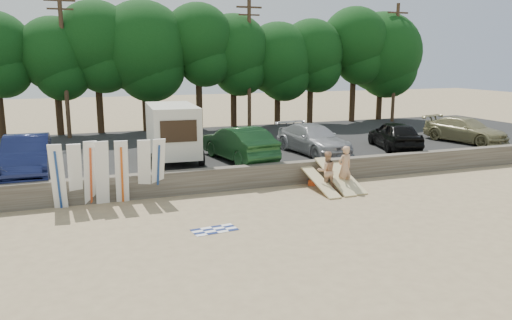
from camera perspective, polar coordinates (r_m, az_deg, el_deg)
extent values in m
plane|color=tan|center=(20.50, 9.02, -4.48)|extent=(120.00, 120.00, 0.00)
cube|color=#6B6356|center=(22.95, 5.41, -1.37)|extent=(44.00, 0.50, 1.00)
cube|color=#282828|center=(29.77, -0.84, 1.38)|extent=(44.00, 14.50, 0.70)
cylinder|color=#382616|center=(35.12, -27.20, 5.29)|extent=(0.44, 0.44, 3.71)
cylinder|color=#382616|center=(34.89, -21.59, 5.56)|extent=(0.44, 0.44, 3.51)
sphere|color=#154B17|center=(34.74, -22.02, 11.18)|extent=(4.70, 4.70, 4.70)
cylinder|color=#382616|center=(34.90, -17.45, 6.29)|extent=(0.44, 0.44, 4.05)
sphere|color=#154B17|center=(34.79, -17.85, 12.80)|extent=(5.25, 5.25, 5.25)
cylinder|color=#382616|center=(35.06, -12.52, 6.36)|extent=(0.44, 0.44, 3.79)
sphere|color=#154B17|center=(34.93, -12.79, 12.42)|extent=(6.21, 6.21, 6.21)
cylinder|color=#382616|center=(35.36, -6.51, 6.93)|extent=(0.44, 0.44, 4.20)
sphere|color=#154B17|center=(35.27, -6.67, 13.59)|extent=(4.88, 4.88, 4.88)
cylinder|color=#382616|center=(36.59, -2.58, 6.73)|extent=(0.44, 0.44, 3.67)
sphere|color=#154B17|center=(36.47, -2.63, 12.36)|extent=(5.23, 5.23, 5.23)
cylinder|color=#382616|center=(37.80, 2.46, 6.60)|extent=(0.44, 0.44, 3.30)
sphere|color=#154B17|center=(37.66, 2.51, 11.50)|extent=(5.35, 5.35, 5.35)
cylinder|color=#382616|center=(38.62, 6.20, 6.91)|extent=(0.44, 0.44, 3.65)
sphere|color=#154B17|center=(38.50, 6.32, 12.22)|extent=(4.85, 4.85, 4.85)
cylinder|color=#382616|center=(40.23, 10.97, 7.36)|extent=(0.44, 0.44, 4.22)
sphere|color=#154B17|center=(40.15, 11.20, 13.24)|extent=(5.15, 5.15, 5.15)
cylinder|color=#382616|center=(42.08, 13.92, 7.01)|extent=(0.44, 0.44, 3.63)
sphere|color=#154B17|center=(41.97, 14.16, 11.85)|extent=(6.35, 6.35, 6.35)
cylinder|color=#473321|center=(33.14, -21.06, 10.09)|extent=(0.26, 0.26, 9.00)
cube|color=#473321|center=(33.31, -21.55, 16.63)|extent=(1.80, 0.12, 0.12)
cube|color=#473321|center=(33.26, -21.49, 15.77)|extent=(1.50, 0.10, 0.10)
cylinder|color=#473321|center=(35.16, -0.78, 10.89)|extent=(0.26, 0.26, 9.00)
cube|color=#473321|center=(35.32, -0.80, 17.07)|extent=(1.80, 0.12, 0.12)
cube|color=#473321|center=(35.27, -0.79, 16.26)|extent=(1.50, 0.10, 0.10)
cylinder|color=#473321|center=(40.77, 15.62, 10.57)|extent=(0.26, 0.26, 9.00)
cube|color=#473321|center=(40.90, 15.91, 15.89)|extent=(1.80, 0.12, 0.12)
cube|color=#473321|center=(40.87, 15.87, 15.19)|extent=(1.50, 0.10, 0.10)
cube|color=beige|center=(24.33, -9.53, 3.46)|extent=(2.40, 4.40, 2.35)
cube|color=black|center=(22.18, -8.83, 3.26)|extent=(1.61, 0.14, 0.96)
cylinder|color=black|center=(23.05, -11.76, -0.10)|extent=(0.26, 0.72, 0.71)
cylinder|color=black|center=(23.34, -6.26, 0.23)|extent=(0.26, 0.72, 0.71)
cylinder|color=black|center=(25.78, -12.32, 1.10)|extent=(0.26, 0.72, 0.71)
cylinder|color=black|center=(26.04, -7.39, 1.38)|extent=(0.26, 0.72, 0.71)
imported|color=#121940|center=(23.26, -24.71, 0.44)|extent=(1.81, 5.17, 1.70)
imported|color=#163E1B|center=(24.36, -1.98, 1.91)|extent=(2.59, 5.27, 1.66)
imported|color=#9C9CA1|center=(26.35, 6.57, 2.38)|extent=(2.70, 5.35, 1.49)
imported|color=black|center=(28.57, 15.55, 2.80)|extent=(2.90, 4.85, 1.55)
imported|color=#8D8559|center=(32.19, 22.82, 3.19)|extent=(3.28, 5.39, 1.46)
cube|color=white|center=(20.01, -21.70, -1.80)|extent=(0.58, 0.67, 2.55)
cube|color=white|center=(20.20, -19.96, -1.61)|extent=(0.52, 0.81, 2.51)
cube|color=white|center=(20.19, -18.38, -1.42)|extent=(0.58, 0.62, 2.57)
cube|color=white|center=(20.08, -17.17, -1.43)|extent=(0.55, 0.63, 2.56)
cube|color=white|center=(20.10, -15.08, -1.31)|extent=(0.52, 0.64, 2.55)
cube|color=white|center=(20.37, -12.66, -1.08)|extent=(0.52, 0.79, 2.52)
cube|color=white|center=(20.46, -11.14, -0.95)|extent=(0.57, 0.81, 2.52)
cube|color=#CEBA82|center=(21.65, 7.25, -2.41)|extent=(0.56, 2.91, 0.85)
cube|color=#CEBA82|center=(21.98, 8.96, -1.84)|extent=(0.56, 2.82, 1.15)
cube|color=#CEBA82|center=(22.38, 10.17, -1.84)|extent=(0.56, 2.88, 0.99)
imported|color=tan|center=(21.95, 10.11, -0.87)|extent=(0.77, 0.57, 1.92)
imported|color=tan|center=(21.66, 8.07, -1.24)|extent=(0.92, 0.76, 1.72)
cube|color=green|center=(23.22, 9.53, -2.18)|extent=(0.41, 0.34, 0.32)
cube|color=#EE501C|center=(22.57, 6.37, -2.62)|extent=(0.38, 0.35, 0.22)
plane|color=white|center=(16.82, -4.77, -7.96)|extent=(1.65, 1.65, 0.00)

